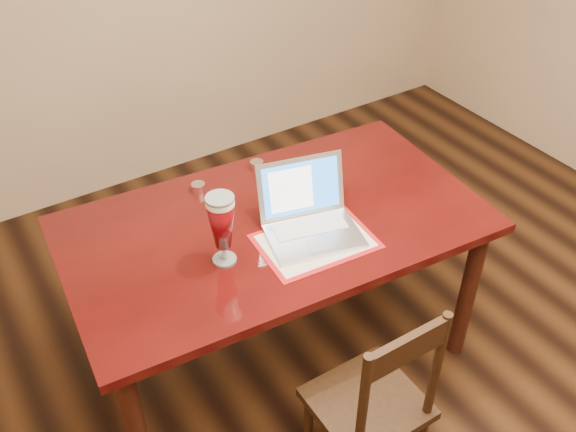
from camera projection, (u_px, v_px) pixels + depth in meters
room_shell at (515, 44)px, 1.66m from camera, size 4.51×5.01×2.71m
dining_table at (275, 238)px, 2.67m from camera, size 1.78×1.09×1.10m
dining_chair at (373, 404)px, 2.36m from camera, size 0.40×0.38×0.93m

